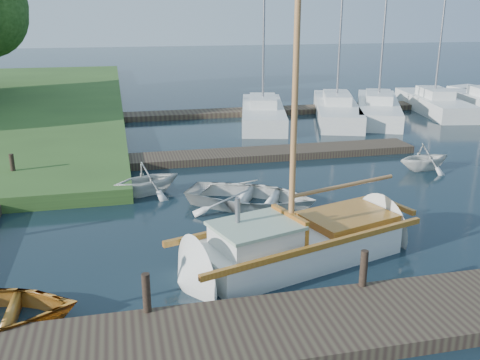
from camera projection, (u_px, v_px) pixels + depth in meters
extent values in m
plane|color=black|center=(240.00, 219.00, 15.71)|extent=(160.00, 160.00, 0.00)
cube|color=#33251F|center=(312.00, 326.00, 10.09)|extent=(18.00, 2.20, 0.30)
cube|color=#33251F|center=(252.00, 155.00, 22.13)|extent=(14.00, 1.60, 0.30)
cube|color=#33251F|center=(340.00, 108.00, 32.67)|extent=(30.00, 1.60, 0.30)
cylinder|color=black|center=(146.00, 293.00, 10.21)|extent=(0.16, 0.16, 0.80)
cylinder|color=black|center=(364.00, 268.00, 11.18)|extent=(0.16, 0.16, 0.80)
cylinder|color=black|center=(12.00, 165.00, 18.63)|extent=(0.16, 0.16, 0.80)
cube|color=silver|center=(297.00, 251.00, 13.08)|extent=(5.37, 3.38, 0.90)
cone|color=silver|center=(388.00, 227.00, 14.54)|extent=(1.82, 2.26, 1.96)
cone|color=silver|center=(187.00, 280.00, 11.67)|extent=(1.53, 2.17, 1.96)
cube|color=brown|center=(276.00, 219.00, 13.70)|extent=(5.96, 1.94, 0.14)
cube|color=brown|center=(322.00, 246.00, 12.15)|extent=(5.96, 1.94, 0.14)
cube|color=brown|center=(399.00, 207.00, 14.55)|extent=(0.44, 1.09, 0.14)
cube|color=silver|center=(255.00, 236.00, 12.30)|extent=(2.13, 1.87, 0.44)
cube|color=#96AF94|center=(256.00, 226.00, 12.22)|extent=(2.26, 1.99, 0.08)
cube|color=brown|center=(289.00, 225.00, 12.73)|extent=(0.53, 1.37, 0.60)
cylinder|color=slate|center=(238.00, 210.00, 12.23)|extent=(0.12, 0.12, 0.60)
cube|color=brown|center=(348.00, 218.00, 13.68)|extent=(2.54, 2.08, 0.20)
cylinder|color=#A7743D|center=(296.00, 57.00, 11.57)|extent=(0.14, 0.14, 8.40)
cylinder|color=#A7743D|center=(344.00, 186.00, 13.31)|extent=(3.09, 1.04, 0.10)
imported|color=silver|center=(147.00, 176.00, 17.67)|extent=(2.87, 2.70, 1.21)
imported|color=silver|center=(251.00, 194.00, 16.58)|extent=(4.99, 4.58, 0.84)
imported|color=silver|center=(425.00, 155.00, 20.40)|extent=(2.40, 2.14, 1.15)
cube|color=silver|center=(263.00, 114.00, 29.26)|extent=(4.09, 8.51, 0.90)
cube|color=silver|center=(263.00, 101.00, 29.04)|extent=(2.05, 3.13, 0.50)
cylinder|color=slate|center=(264.00, 13.00, 27.66)|extent=(0.12, 0.12, 9.66)
cube|color=silver|center=(336.00, 110.00, 30.39)|extent=(5.06, 9.50, 0.90)
cube|color=silver|center=(337.00, 98.00, 30.18)|extent=(2.37, 3.53, 0.50)
cylinder|color=slate|center=(342.00, 10.00, 28.75)|extent=(0.12, 0.12, 9.96)
cube|color=silver|center=(378.00, 109.00, 30.67)|extent=(5.83, 9.15, 0.90)
cube|color=silver|center=(379.00, 97.00, 30.46)|extent=(2.61, 3.47, 0.50)
cylinder|color=slate|center=(385.00, 12.00, 29.06)|extent=(0.12, 0.12, 9.70)
cube|color=silver|center=(434.00, 104.00, 32.20)|extent=(3.68, 8.30, 0.90)
cube|color=silver|center=(435.00, 93.00, 31.99)|extent=(1.91, 3.03, 0.50)
cylinder|color=slate|center=(445.00, 4.00, 30.46)|extent=(0.12, 0.12, 10.62)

